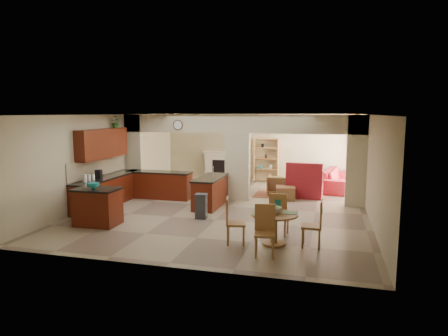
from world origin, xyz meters
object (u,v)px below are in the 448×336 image
(kitchen_island, at_px, (98,206))
(sofa, at_px, (339,180))
(dining_table, at_px, (274,223))
(armchair, at_px, (279,185))

(kitchen_island, bearing_deg, sofa, 46.26)
(kitchen_island, height_order, dining_table, kitchen_island)
(sofa, distance_m, armchair, 2.58)
(kitchen_island, distance_m, dining_table, 4.59)
(dining_table, height_order, armchair, dining_table)
(dining_table, xyz_separation_m, sofa, (1.51, 6.88, -0.09))
(kitchen_island, relative_size, armchair, 1.45)
(kitchen_island, height_order, sofa, kitchen_island)
(dining_table, relative_size, armchair, 1.34)
(dining_table, bearing_deg, kitchen_island, 175.05)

